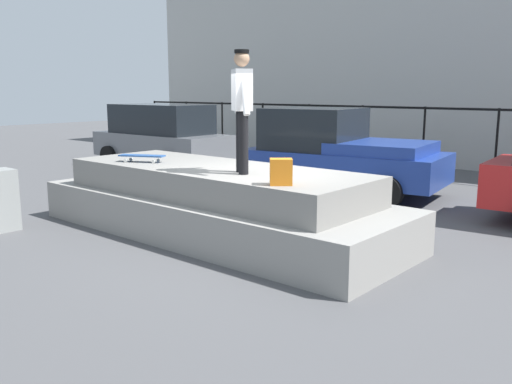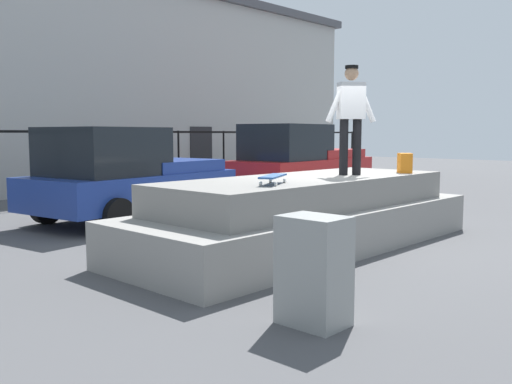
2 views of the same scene
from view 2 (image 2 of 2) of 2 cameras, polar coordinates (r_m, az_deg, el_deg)
ground_plane at (r=9.51m, az=8.67°, el=-4.67°), size 60.00×60.00×0.00m
concrete_ledge at (r=8.66m, az=5.36°, el=-2.38°), size 6.32×2.26×1.08m
skateboarder at (r=9.09m, az=9.70°, el=8.06°), size 0.72×0.58×1.74m
skateboard at (r=7.33m, az=1.75°, el=1.58°), size 0.78×0.53×0.12m
backpack at (r=9.78m, az=15.00°, el=2.88°), size 0.34×0.34×0.34m
car_blue_pickup_mid at (r=11.45m, az=-13.11°, el=1.68°), size 4.54×2.71×1.87m
car_red_pickup_far at (r=15.26m, az=4.53°, el=3.06°), size 4.94×2.40×2.00m
utility_box at (r=5.15m, az=5.94°, el=-8.02°), size 0.44×0.60×1.01m
fence_row at (r=15.10m, az=-16.16°, el=3.89°), size 24.06×0.06×1.84m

